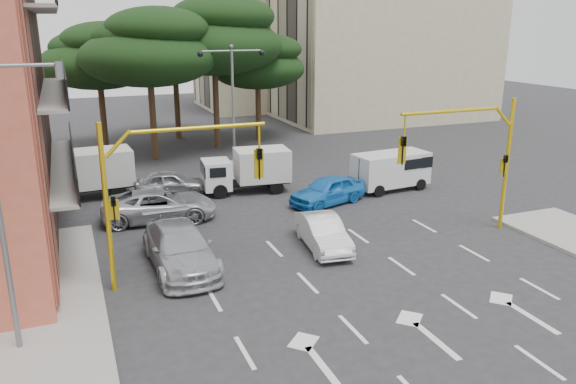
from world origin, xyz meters
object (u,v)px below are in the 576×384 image
signal_mast_left (159,180)px  box_truck_b (247,171)px  car_silver_cross_a (160,205)px  car_blue_compact (328,190)px  car_silver_cross_b (171,183)px  van_white (391,171)px  signal_mast_right (476,149)px  box_truck_a (84,175)px  car_white_hatch (323,232)px  street_lamp_left (5,194)px  street_lamp_center (233,87)px  car_silver_wagon (180,248)px

signal_mast_left → box_truck_b: size_ratio=1.23×
signal_mast_left → car_silver_cross_a: bearing=82.0°
car_blue_compact → car_silver_cross_b: size_ratio=1.11×
van_white → signal_mast_right: bearing=-8.7°
signal_mast_right → box_truck_a: bearing=142.8°
signal_mast_left → car_white_hatch: (6.75, 0.88, -3.21)m
street_lamp_left → van_white: 21.55m
signal_mast_left → van_white: signal_mast_left is taller
car_silver_cross_b → box_truck_b: bearing=-92.6°
street_lamp_left → box_truck_b: 17.23m
car_silver_cross_a → van_white: 13.08m
van_white → street_lamp_center: bearing=-137.8°
signal_mast_right → signal_mast_left: (-13.61, 0.00, 0.00)m
van_white → street_lamp_left: bearing=-66.1°
street_lamp_left → car_silver_cross_b: (6.73, 14.00, -4.05)m
street_lamp_center → signal_mast_left: bearing=-115.9°
signal_mast_right → van_white: 7.92m
street_lamp_center → car_silver_cross_b: size_ratio=1.97×
car_blue_compact → signal_mast_right: bearing=14.7°
car_white_hatch → car_silver_wagon: size_ratio=0.73×
street_lamp_center → van_white: 10.73m
box_truck_a → car_silver_cross_b: bearing=-106.3°
car_white_hatch → box_truck_a: bearing=135.8°
car_silver_wagon → car_silver_cross_b: car_silver_wagon is taller
signal_mast_left → street_lamp_left: 5.46m
street_lamp_left → street_lamp_center: 20.42m
car_blue_compact → box_truck_a: size_ratio=0.82×
van_white → box_truck_b: size_ratio=0.88×
signal_mast_right → car_silver_cross_b: size_ratio=1.52×
car_white_hatch → car_blue_compact: size_ratio=0.95×
car_silver_cross_b → box_truck_a: (-4.43, 1.00, 0.63)m
car_blue_compact → car_silver_cross_a: 8.60m
signal_mast_left → van_white: 16.12m
street_lamp_center → car_white_hatch: 13.96m
street_lamp_left → car_silver_cross_a: size_ratio=1.48×
car_silver_cross_a → box_truck_a: bearing=39.5°
box_truck_a → box_truck_b: 8.76m
van_white → box_truck_a: 16.88m
street_lamp_left → signal_mast_right: bearing=9.4°
car_silver_wagon → box_truck_a: (-2.98, 10.89, 0.49)m
signal_mast_right → box_truck_b: bearing=126.2°
signal_mast_right → street_lamp_left: street_lamp_left is taller
street_lamp_center → car_white_hatch: (-0.05, -13.13, -4.75)m
signal_mast_left → street_lamp_center: 15.65m
car_silver_wagon → box_truck_a: bearing=104.4°
car_white_hatch → car_silver_cross_a: (-5.78, 6.06, 0.07)m
box_truck_b → car_silver_cross_a: bearing=125.4°
signal_mast_left → box_truck_a: 12.48m
car_silver_wagon → van_white: (13.26, 6.28, 0.27)m
car_blue_compact → van_white: size_ratio=1.01×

